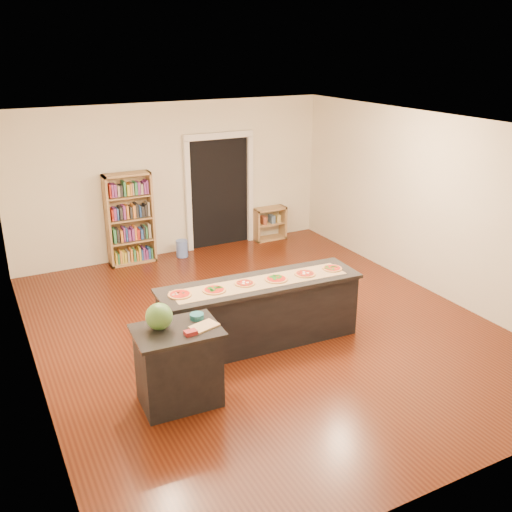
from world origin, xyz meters
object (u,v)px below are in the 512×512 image
waste_bin (182,249)px  watermelon (159,316)px  low_shelf (270,224)px  bookshelf (130,219)px  side_counter (179,366)px  kitchen_island (260,312)px

waste_bin → watermelon: watermelon is taller
low_shelf → bookshelf: bearing=-179.9°
waste_bin → watermelon: size_ratio=1.09×
side_counter → watermelon: size_ratio=3.17×
kitchen_island → bookshelf: bearing=103.3°
side_counter → low_shelf: bearing=54.2°
side_counter → watermelon: bearing=151.8°
low_shelf → waste_bin: low_shelf is taller
waste_bin → bookshelf: bearing=171.8°
bookshelf → low_shelf: size_ratio=2.49×
kitchen_island → watermelon: 1.83m
side_counter → watermelon: (-0.15, 0.09, 0.60)m
kitchen_island → side_counter: (-1.42, -0.78, 0.01)m
kitchen_island → watermelon: watermelon is taller
kitchen_island → low_shelf: kitchen_island is taller
kitchen_island → bookshelf: bookshelf is taller
kitchen_island → waste_bin: kitchen_island is taller
watermelon → bookshelf: bearing=78.4°
bookshelf → watermelon: 4.48m
side_counter → bookshelf: size_ratio=0.56×
bookshelf → watermelon: (-0.90, -4.38, 0.23)m
side_counter → watermelon: 0.62m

